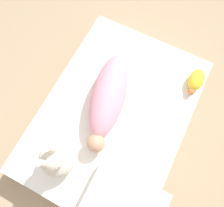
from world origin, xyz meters
TOP-DOWN VIEW (x-y plane):
  - ground_plane at (0.00, 0.00)m, footprint 12.00×12.00m
  - bed_mattress at (0.00, 0.00)m, footprint 1.18×0.84m
  - swaddled_baby at (-0.05, -0.07)m, footprint 0.61×0.31m
  - bunny_plush at (0.39, -0.14)m, footprint 0.18×0.18m
  - turtle_plush at (-0.40, 0.36)m, footprint 0.18×0.09m

SIDE VIEW (x-z plane):
  - ground_plane at x=0.00m, z-range 0.00..0.00m
  - bed_mattress at x=0.00m, z-range 0.00..0.19m
  - turtle_plush at x=-0.40m, z-range 0.19..0.28m
  - swaddled_baby at x=-0.05m, z-range 0.19..0.37m
  - bunny_plush at x=0.39m, z-range 0.14..0.50m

